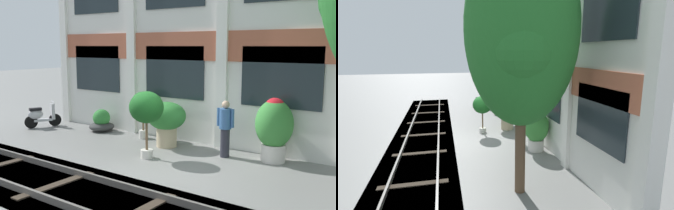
# 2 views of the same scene
# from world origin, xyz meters

# --- Properties ---
(ground_plane) EXTENTS (80.00, 80.00, 0.00)m
(ground_plane) POSITION_xyz_m (0.00, 0.00, 0.00)
(ground_plane) COLOR slate
(apartment_facade) EXTENTS (14.73, 0.64, 7.33)m
(apartment_facade) POSITION_xyz_m (-0.00, 3.01, 3.66)
(apartment_facade) COLOR silver
(apartment_facade) RESTS_ON ground
(rail_tracks) EXTENTS (22.37, 2.80, 0.43)m
(rail_tracks) POSITION_xyz_m (-0.00, -2.41, -0.13)
(rail_tracks) COLOR #423F3A
(rail_tracks) RESTS_ON ground
(potted_plant_stone_basin) EXTENTS (1.21, 1.21, 1.40)m
(potted_plant_stone_basin) POSITION_xyz_m (-1.42, 1.84, 0.86)
(potted_plant_stone_basin) COLOR tan
(potted_plant_stone_basin) RESTS_ON ground
(potted_plant_low_pan) EXTENTS (0.75, 0.75, 1.60)m
(potted_plant_low_pan) POSITION_xyz_m (-2.70, 2.24, 1.19)
(potted_plant_low_pan) COLOR beige
(potted_plant_low_pan) RESTS_ON ground
(potted_plant_ribbed_drum) EXTENTS (1.01, 1.01, 1.74)m
(potted_plant_ribbed_drum) POSITION_xyz_m (1.86, 2.26, 0.99)
(potted_plant_ribbed_drum) COLOR beige
(potted_plant_ribbed_drum) RESTS_ON ground
(potted_plant_tall_urn) EXTENTS (0.96, 0.96, 1.88)m
(potted_plant_tall_urn) POSITION_xyz_m (-1.11, 0.49, 1.39)
(potted_plant_tall_urn) COLOR beige
(potted_plant_tall_urn) RESTS_ON ground
(potted_plant_wide_bowl) EXTENTS (0.93, 0.93, 0.81)m
(potted_plant_wide_bowl) POSITION_xyz_m (-4.67, 2.23, 0.32)
(potted_plant_wide_bowl) COLOR #333333
(potted_plant_wide_bowl) RESTS_ON ground
(scooter_near_curb) EXTENTS (0.72, 1.31, 0.98)m
(scooter_near_curb) POSITION_xyz_m (-7.02, 1.33, 0.44)
(scooter_near_curb) COLOR black
(scooter_near_curb) RESTS_ON ground
(resident_by_doorway) EXTENTS (0.53, 0.34, 1.60)m
(resident_by_doorway) POSITION_xyz_m (0.59, 1.88, 0.86)
(resident_by_doorway) COLOR #282833
(resident_by_doorway) RESTS_ON ground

